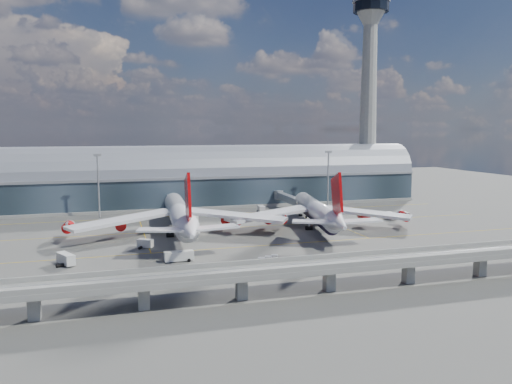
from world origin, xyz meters
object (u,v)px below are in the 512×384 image
object	(u,v)px
airliner_right	(317,212)
service_truck_3	(391,216)
service_truck_4	(261,209)
cargo_train_1	(315,270)
service_truck_1	(145,244)
floodlight_mast_right	(328,177)
floodlight_mast_left	(98,184)
control_tower	(369,98)
airliner_left	(180,215)
service_truck_2	(179,256)
cargo_train_0	(268,259)
service_truck_0	(66,259)
service_truck_5	(190,220)

from	to	relation	value
airliner_right	service_truck_3	world-z (taller)	airliner_right
service_truck_4	cargo_train_1	xyz separation A→B (m)	(-13.51, -88.96, -0.71)
service_truck_1	floodlight_mast_right	bearing A→B (deg)	-26.43
floodlight_mast_left	service_truck_1	distance (m)	60.86
floodlight_mast_right	service_truck_4	bearing A→B (deg)	-167.14
control_tower	airliner_left	size ratio (longest dim) A/B	1.30
floodlight_mast_right	service_truck_4	xyz separation A→B (m)	(-34.28, -7.83, -12.08)
service_truck_2	cargo_train_1	world-z (taller)	service_truck_2
service_truck_1	service_truck_4	size ratio (longest dim) A/B	0.91
floodlight_mast_right	airliner_left	xyz separation A→B (m)	(-73.46, -42.98, -6.75)
cargo_train_1	floodlight_mast_left	bearing A→B (deg)	35.43
control_tower	service_truck_2	xyz separation A→B (m)	(-113.48, -104.26, -50.16)
airliner_left	cargo_train_0	xyz separation A→B (m)	(17.85, -40.58, -6.10)
service_truck_1	service_truck_2	distance (m)	19.82
service_truck_0	cargo_train_0	bearing A→B (deg)	-40.16
control_tower	floodlight_mast_right	distance (m)	58.76
service_truck_0	service_truck_3	size ratio (longest dim) A/B	1.32
service_truck_0	cargo_train_0	size ratio (longest dim) A/B	1.11
floodlight_mast_left	service_truck_5	bearing A→B (deg)	-35.85
airliner_left	floodlight_mast_left	bearing A→B (deg)	125.01
airliner_right	airliner_left	bearing A→B (deg)	-171.38
service_truck_0	floodlight_mast_right	bearing A→B (deg)	6.89
floodlight_mast_left	service_truck_2	xyz separation A→B (m)	(21.52, -76.26, -12.16)
service_truck_1	service_truck_5	distance (m)	39.15
service_truck_2	service_truck_3	size ratio (longest dim) A/B	1.40
airliner_right	service_truck_3	xyz separation A→B (m)	(35.34, 8.64, -4.59)
floodlight_mast_right	airliner_left	size ratio (longest dim) A/B	0.33
service_truck_3	service_truck_5	bearing A→B (deg)	173.98
service_truck_5	cargo_train_0	distance (m)	61.07
floodlight_mast_left	airliner_right	distance (m)	88.07
airliner_left	service_truck_4	size ratio (longest dim) A/B	14.39
floodlight_mast_right	cargo_train_0	bearing A→B (deg)	-123.65
floodlight_mast_right	service_truck_0	distance (m)	129.36
service_truck_3	airliner_left	bearing A→B (deg)	-172.24
service_truck_0	service_truck_3	distance (m)	123.08
floodlight_mast_right	cargo_train_1	size ratio (longest dim) A/B	3.49
cargo_train_0	cargo_train_1	distance (m)	15.37
floodlight_mast_left	service_truck_4	bearing A→B (deg)	-6.79
control_tower	service_truck_1	size ratio (longest dim) A/B	20.55
control_tower	service_truck_2	bearing A→B (deg)	-137.42
airliner_left	service_truck_1	bearing A→B (deg)	-126.83
service_truck_4	service_truck_2	bearing A→B (deg)	-118.29
airliner_right	cargo_train_1	world-z (taller)	airliner_right
floodlight_mast_left	cargo_train_0	world-z (taller)	floodlight_mast_left
service_truck_3	cargo_train_1	world-z (taller)	service_truck_3
cargo_train_1	service_truck_4	bearing A→B (deg)	-1.55
floodlight_mast_left	cargo_train_1	bearing A→B (deg)	-61.66
control_tower	service_truck_0	world-z (taller)	control_tower
control_tower	airliner_left	world-z (taller)	control_tower
airliner_left	service_truck_4	xyz separation A→B (m)	(39.18, 35.15, -5.33)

